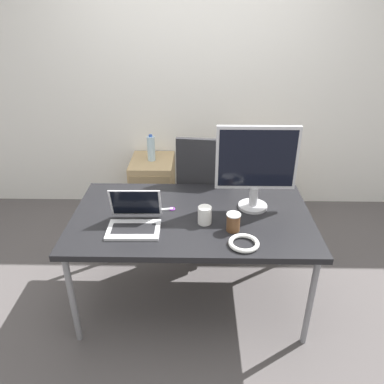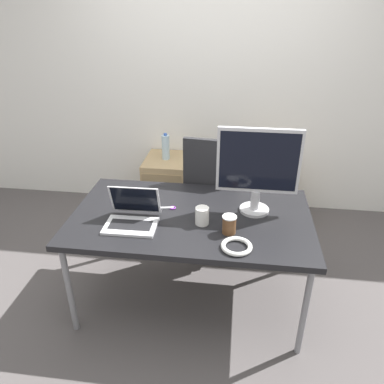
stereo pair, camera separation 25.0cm
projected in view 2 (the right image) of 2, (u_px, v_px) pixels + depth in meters
ground_plane at (191, 296)px, 2.86m from camera, size 14.00×14.00×0.00m
wall_back at (212, 82)px, 3.63m from camera, size 10.00×0.05×2.60m
desk at (191, 220)px, 2.55m from camera, size 1.61×0.94×0.73m
office_chair at (214, 206)px, 3.28m from camera, size 0.56×0.58×1.08m
cabinet_left at (167, 185)px, 3.88m from camera, size 0.42×0.51×0.60m
cabinet_right at (267, 191)px, 3.77m from camera, size 0.42×0.51×0.60m
water_bottle at (166, 147)px, 3.69m from camera, size 0.08×0.08×0.26m
laptop_center at (132, 217)px, 2.41m from camera, size 0.33×0.29×0.23m
monitor at (258, 168)px, 2.43m from camera, size 0.54×0.20×0.59m
mouse at (205, 213)px, 2.52m from camera, size 0.04×0.06×0.03m
coffee_cup_white at (202, 216)px, 2.40m from camera, size 0.09×0.09×0.12m
coffee_cup_brown at (229, 224)px, 2.31m from camera, size 0.09×0.09×0.12m
cable_coil at (237, 246)px, 2.19m from camera, size 0.19×0.19×0.03m
scissors at (166, 208)px, 2.60m from camera, size 0.17×0.06×0.01m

